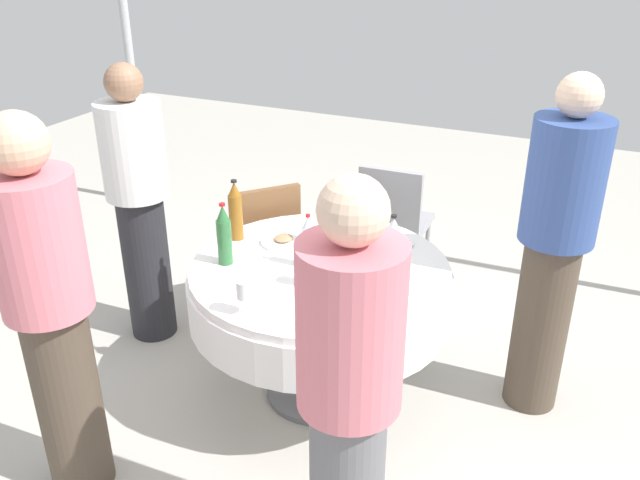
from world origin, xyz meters
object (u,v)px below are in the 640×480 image
wine_glass_east (245,290)px  bottle_green_far (224,236)px  dining_table (320,293)px  bottle_clear_east (326,221)px  bottle_clear_rear (368,254)px  plate_south (332,314)px  chair_mid (394,217)px  person_west (51,310)px  person_far (139,203)px  wine_glass_west (312,263)px  chair_near (262,239)px  bottle_clear_west (308,242)px  person_rear (554,246)px  bottle_clear_right (392,246)px  plate_front (393,242)px  plate_outer (284,241)px  person_right (349,397)px  bottle_amber_near (236,212)px

wine_glass_east → bottle_green_far: bearing=-137.9°
dining_table → bottle_clear_east: bottle_clear_east is taller
dining_table → bottle_clear_rear: 0.38m
wine_glass_east → plate_south: 0.38m
bottle_clear_rear → chair_mid: bottle_clear_rear is taller
plate_south → person_west: person_west is taller
person_far → wine_glass_west: bearing=-98.6°
wine_glass_east → chair_near: size_ratio=0.18×
bottle_clear_west → plate_south: size_ratio=1.16×
bottle_clear_rear → bottle_clear_west: 0.30m
bottle_clear_rear → person_rear: bearing=119.7°
bottle_clear_right → plate_front: (-0.29, -0.09, -0.13)m
bottle_clear_right → bottle_clear_east: size_ratio=0.98×
plate_front → person_rear: person_rear is taller
wine_glass_east → plate_outer: wine_glass_east is taller
bottle_clear_right → person_west: size_ratio=0.18×
bottle_clear_east → person_west: (1.19, -0.62, -0.01)m
bottle_clear_rear → plate_front: bottle_clear_rear is taller
bottle_green_far → person_right: (0.78, 0.96, -0.05)m
bottle_clear_right → wine_glass_west: 0.39m
chair_mid → bottle_clear_east: bearing=-93.3°
wine_glass_east → plate_front: 0.95m
bottle_clear_east → plate_outer: (0.05, -0.21, -0.13)m
bottle_clear_east → bottle_clear_rear: bearing=53.3°
chair_near → chair_mid: 0.87m
bottle_green_far → plate_front: size_ratio=1.45×
person_rear → person_right: size_ratio=1.04×
bottle_amber_near → person_rear: 1.54m
person_far → person_west: size_ratio=0.96×
bottle_clear_rear → bottle_clear_west: (-0.01, -0.30, -0.01)m
dining_table → chair_mid: bearing=-178.8°
bottle_clear_west → person_far: size_ratio=0.17×
bottle_clear_east → person_far: (0.10, -1.07, -0.05)m
bottle_green_far → person_right: bearing=50.8°
wine_glass_west → bottle_clear_west: bearing=-148.8°
dining_table → wine_glass_west: (0.19, 0.05, 0.27)m
person_rear → wine_glass_west: bearing=-80.0°
plate_outer → bottle_clear_rear: bearing=70.7°
plate_south → plate_outer: bearing=-136.5°
plate_south → person_far: (-0.49, -1.37, 0.08)m
plate_outer → person_right: (1.09, 0.81, 0.08)m
wine_glass_east → bottle_clear_right: bearing=143.8°
bottle_clear_east → person_right: bearing=27.7°
person_west → dining_table: bearing=-90.0°
bottle_clear_right → plate_south: bottle_clear_right is taller
plate_outer → dining_table: bearing=61.3°
bottle_clear_west → person_right: bearing=32.6°
wine_glass_east → plate_front: bearing=158.9°
person_west → plate_south: bearing=-112.1°
bottle_clear_rear → plate_outer: bottle_clear_rear is taller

